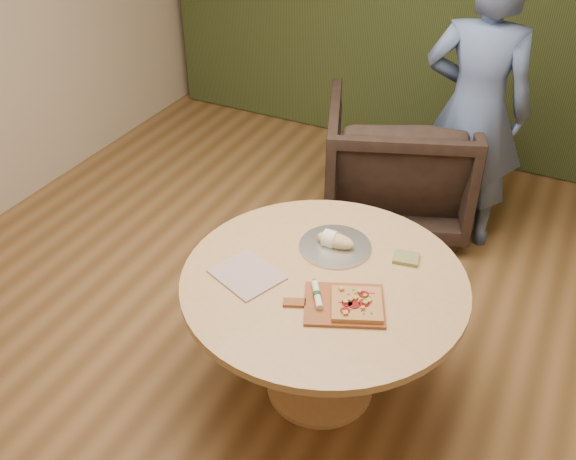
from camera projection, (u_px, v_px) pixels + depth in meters
The scene contains 11 objects.
room_shell at pixel (264, 142), 2.69m from camera, with size 5.04×6.04×2.84m.
pedestal_table at pixel (323, 300), 3.06m from camera, with size 1.34×1.34×0.75m.
pizza_paddle at pixel (342, 305), 2.81m from camera, with size 0.47×0.40×0.01m.
flatbread_pizza at pixel (357, 304), 2.79m from camera, with size 0.29×0.29×0.04m.
cutlery_roll at pixel (317, 295), 2.83m from camera, with size 0.12×0.18×0.03m.
newspaper at pixel (247, 275), 2.99m from camera, with size 0.30×0.25×0.01m, color silver.
serving_tray at pixel (335, 246), 3.16m from camera, with size 0.36×0.36×0.02m.
bread_roll at pixel (334, 240), 3.14m from camera, with size 0.19×0.09×0.09m.
green_packet at pixel (406, 258), 3.08m from camera, with size 0.12×0.10×0.02m, color #5A652D.
armchair at pixel (398, 157), 4.44m from camera, with size 0.96×0.90×0.99m, color black.
person_standing at pixel (475, 110), 4.02m from camera, with size 0.69×0.45×1.88m, color #485D8A.
Camera 1 is at (1.16, -2.11, 2.66)m, focal length 40.00 mm.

